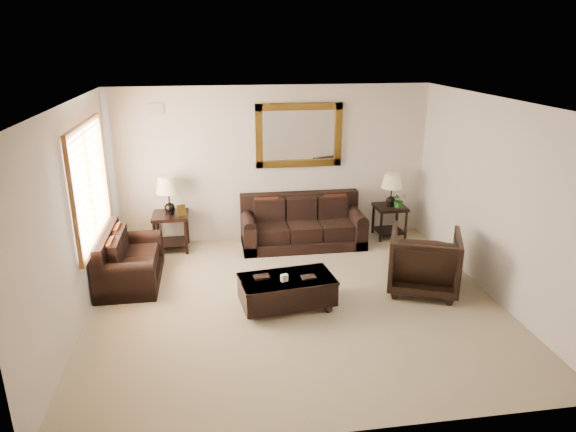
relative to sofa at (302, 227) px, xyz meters
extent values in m
cube|color=#84785B|center=(-0.46, -2.08, -0.31)|extent=(5.50, 5.00, 0.01)
cube|color=white|center=(-0.46, -2.08, 2.39)|extent=(5.50, 5.00, 0.01)
cube|color=beige|center=(-0.46, 0.42, 1.04)|extent=(5.50, 0.01, 2.70)
cube|color=beige|center=(-0.46, -4.58, 1.04)|extent=(5.50, 0.01, 2.70)
cube|color=beige|center=(-3.21, -2.08, 1.04)|extent=(0.01, 5.00, 2.70)
cube|color=beige|center=(2.29, -2.08, 1.04)|extent=(0.01, 5.00, 2.70)
cube|color=white|center=(-3.20, -1.18, 1.24)|extent=(0.01, 1.80, 1.50)
cube|color=brown|center=(-3.16, -1.18, 2.03)|extent=(0.06, 1.96, 0.08)
cube|color=brown|center=(-3.16, -1.18, 0.45)|extent=(0.06, 1.96, 0.08)
cube|color=brown|center=(-3.16, -2.12, 1.24)|extent=(0.06, 0.08, 1.50)
cube|color=brown|center=(-3.16, -0.24, 1.24)|extent=(0.06, 0.08, 1.50)
cube|color=brown|center=(-3.16, -1.18, 1.24)|extent=(0.05, 0.05, 1.50)
cube|color=#482A0E|center=(0.00, 0.38, 1.54)|extent=(1.50, 0.06, 1.10)
cube|color=white|center=(0.00, 0.40, 1.54)|extent=(1.26, 0.01, 0.86)
cube|color=#999999|center=(-2.36, 0.40, 2.04)|extent=(0.25, 0.02, 0.18)
cube|color=black|center=(0.00, -0.06, -0.23)|extent=(2.10, 0.91, 0.17)
cube|color=black|center=(0.00, 0.29, 0.33)|extent=(2.10, 0.21, 0.43)
cube|color=black|center=(-0.56, -0.08, -0.01)|extent=(0.54, 0.74, 0.26)
cube|color=black|center=(0.00, -0.08, -0.01)|extent=(0.54, 0.74, 0.26)
cube|color=black|center=(0.56, -0.08, -0.01)|extent=(0.54, 0.74, 0.26)
cube|color=black|center=(-0.95, -0.06, -0.06)|extent=(0.21, 0.91, 0.51)
cylinder|color=black|center=(-0.95, -0.06, 0.19)|extent=(0.21, 0.89, 0.21)
cube|color=black|center=(0.95, -0.06, -0.06)|extent=(0.21, 0.91, 0.51)
cylinder|color=black|center=(0.95, -0.06, 0.19)|extent=(0.21, 0.89, 0.21)
cube|color=#67240D|center=(-0.61, 0.11, 0.33)|extent=(0.40, 0.18, 0.41)
cube|color=#67240D|center=(0.61, 0.11, 0.33)|extent=(0.40, 0.18, 0.41)
cube|color=black|center=(-2.77, -1.08, -0.23)|extent=(0.84, 1.42, 0.16)
cube|color=black|center=(-3.09, -1.08, 0.29)|extent=(0.19, 1.42, 0.40)
cube|color=black|center=(-2.75, -1.34, -0.03)|extent=(0.69, 0.49, 0.24)
cube|color=black|center=(-2.75, -0.83, -0.03)|extent=(0.69, 0.49, 0.24)
cube|color=black|center=(-2.77, -1.69, -0.08)|extent=(0.84, 0.19, 0.47)
cylinder|color=black|center=(-2.77, -1.69, 0.16)|extent=(0.83, 0.19, 0.19)
cube|color=black|center=(-2.77, -0.47, -0.08)|extent=(0.84, 0.19, 0.47)
cylinder|color=black|center=(-2.77, -0.47, 0.16)|extent=(0.83, 0.19, 0.19)
cube|color=#67240D|center=(-2.93, -1.38, 0.28)|extent=(0.16, 0.37, 0.38)
cube|color=#67240D|center=(-2.93, -0.78, 0.28)|extent=(0.16, 0.37, 0.38)
cube|color=black|center=(-2.24, 0.08, 0.30)|extent=(0.59, 0.59, 0.05)
cube|color=black|center=(-2.24, 0.08, -0.18)|extent=(0.50, 0.50, 0.03)
cylinder|color=black|center=(-2.49, -0.17, -0.02)|extent=(0.05, 0.05, 0.59)
cylinder|color=black|center=(-1.99, -0.17, -0.02)|extent=(0.05, 0.05, 0.59)
cylinder|color=black|center=(-2.49, 0.33, -0.02)|extent=(0.05, 0.05, 0.59)
cylinder|color=black|center=(-1.99, 0.33, -0.02)|extent=(0.05, 0.05, 0.59)
sphere|color=black|center=(-2.24, 0.08, 0.44)|extent=(0.18, 0.18, 0.18)
cylinder|color=black|center=(-2.24, 0.08, 0.63)|extent=(0.03, 0.03, 0.38)
cone|color=#D2BD8C|center=(-2.24, 0.08, 0.84)|extent=(0.41, 0.41, 0.28)
cube|color=#482A0E|center=(-2.05, -0.03, 0.42)|extent=(0.16, 0.11, 0.18)
cube|color=black|center=(1.63, 0.11, 0.25)|extent=(0.54, 0.54, 0.05)
cube|color=black|center=(1.63, 0.11, -0.19)|extent=(0.46, 0.46, 0.03)
cylinder|color=black|center=(1.40, -0.12, -0.04)|extent=(0.05, 0.05, 0.54)
cylinder|color=black|center=(1.86, -0.12, -0.04)|extent=(0.05, 0.05, 0.54)
cylinder|color=black|center=(1.40, 0.34, -0.04)|extent=(0.05, 0.05, 0.54)
cylinder|color=black|center=(1.86, 0.34, -0.04)|extent=(0.05, 0.05, 0.54)
sphere|color=black|center=(1.63, 0.11, 0.37)|extent=(0.17, 0.17, 0.17)
cylinder|color=black|center=(1.63, 0.11, 0.55)|extent=(0.02, 0.02, 0.35)
cone|color=#D2BD8C|center=(1.63, 0.11, 0.74)|extent=(0.37, 0.37, 0.25)
sphere|color=black|center=(-1.11, -2.41, -0.27)|extent=(0.11, 0.11, 0.11)
sphere|color=black|center=(-0.08, -2.41, -0.27)|extent=(0.11, 0.11, 0.11)
sphere|color=black|center=(-1.11, -1.94, -0.27)|extent=(0.11, 0.11, 0.11)
sphere|color=black|center=(-0.08, -1.94, -0.27)|extent=(0.11, 0.11, 0.11)
cube|color=black|center=(-0.60, -2.18, -0.06)|extent=(1.30, 0.81, 0.34)
cube|color=black|center=(-0.60, -2.18, 0.09)|extent=(1.32, 0.82, 0.04)
cube|color=black|center=(-0.92, -2.13, 0.13)|extent=(0.22, 0.17, 0.03)
cube|color=black|center=(-0.31, -2.22, 0.12)|extent=(0.20, 0.15, 0.02)
cube|color=white|center=(-0.64, -2.27, 0.16)|extent=(0.10, 0.08, 0.09)
imported|color=black|center=(1.40, -1.97, 0.18)|extent=(1.21, 1.18, 0.98)
imported|color=#20521C|center=(1.74, 0.01, 0.38)|extent=(0.29, 0.32, 0.22)
camera|label=1|loc=(-1.51, -8.26, 3.11)|focal=32.00mm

